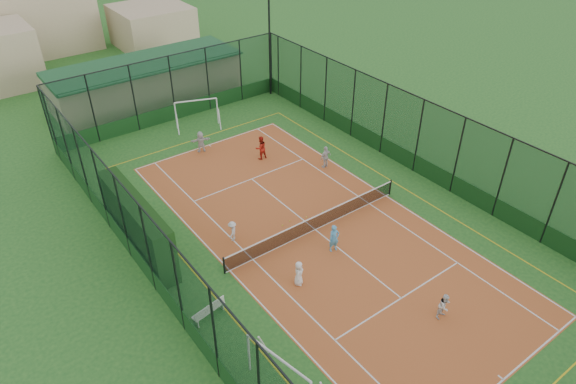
% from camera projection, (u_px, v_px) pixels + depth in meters
% --- Properties ---
extents(ground, '(300.00, 300.00, 0.00)m').
position_uv_depth(ground, '(315.00, 230.00, 28.29)').
color(ground, '#1E5821').
rests_on(ground, ground).
extents(court_slab, '(11.17, 23.97, 0.01)m').
position_uv_depth(court_slab, '(315.00, 230.00, 28.28)').
color(court_slab, '#B55328').
rests_on(court_slab, ground).
extents(tennis_net, '(11.67, 0.12, 1.06)m').
position_uv_depth(tennis_net, '(316.00, 222.00, 27.99)').
color(tennis_net, black).
rests_on(tennis_net, ground).
extents(perimeter_fence, '(18.12, 34.12, 5.00)m').
position_uv_depth(perimeter_fence, '(317.00, 192.00, 26.87)').
color(perimeter_fence, '#113320').
rests_on(perimeter_fence, ground).
extents(floodlight_ne, '(0.60, 0.26, 8.25)m').
position_uv_depth(floodlight_ne, '(270.00, 46.00, 41.17)').
color(floodlight_ne, black).
rests_on(floodlight_ne, ground).
extents(clubhouse, '(15.20, 7.20, 3.15)m').
position_uv_depth(clubhouse, '(147.00, 80.00, 41.97)').
color(clubhouse, tan).
rests_on(clubhouse, ground).
extents(hedge_left, '(1.07, 7.14, 3.12)m').
position_uv_depth(hedge_left, '(137.00, 225.00, 26.15)').
color(hedge_left, black).
rests_on(hedge_left, ground).
extents(white_bench, '(1.69, 0.71, 0.92)m').
position_uv_depth(white_bench, '(208.00, 310.00, 22.87)').
color(white_bench, white).
rests_on(white_bench, ground).
extents(futsal_goal_near, '(3.37, 1.59, 2.09)m').
position_uv_depth(futsal_goal_near, '(278.00, 375.00, 19.37)').
color(futsal_goal_near, white).
rests_on(futsal_goal_near, ground).
extents(futsal_goal_far, '(3.30, 1.98, 2.05)m').
position_uv_depth(futsal_goal_far, '(197.00, 113.00, 38.04)').
color(futsal_goal_far, white).
rests_on(futsal_goal_far, ground).
extents(child_near_left, '(0.78, 0.75, 1.34)m').
position_uv_depth(child_near_left, '(299.00, 273.00, 24.47)').
color(child_near_left, white).
rests_on(child_near_left, court_slab).
extents(child_near_mid, '(0.64, 0.48, 1.57)m').
position_uv_depth(child_near_mid, '(334.00, 238.00, 26.44)').
color(child_near_mid, '#4CA2D8').
rests_on(child_near_mid, court_slab).
extents(child_near_right, '(0.67, 0.53, 1.33)m').
position_uv_depth(child_near_right, '(444.00, 306.00, 22.75)').
color(child_near_right, silver).
rests_on(child_near_right, court_slab).
extents(child_far_left, '(0.86, 0.85, 1.19)m').
position_uv_depth(child_far_left, '(232.00, 231.00, 27.23)').
color(child_far_left, silver).
rests_on(child_far_left, court_slab).
extents(child_far_right, '(0.94, 0.48, 1.54)m').
position_uv_depth(child_far_right, '(326.00, 157.00, 33.28)').
color(child_far_right, silver).
rests_on(child_far_right, court_slab).
extents(child_far_back, '(1.46, 0.84, 1.50)m').
position_uv_depth(child_far_back, '(201.00, 142.00, 35.00)').
color(child_far_back, silver).
rests_on(child_far_back, court_slab).
extents(coach, '(0.81, 0.63, 1.64)m').
position_uv_depth(coach, '(261.00, 148.00, 34.17)').
color(coach, '#AC1C12').
rests_on(coach, court_slab).
extents(tennis_balls, '(2.72, 0.45, 0.07)m').
position_uv_depth(tennis_balls, '(301.00, 219.00, 29.06)').
color(tennis_balls, '#CCE033').
rests_on(tennis_balls, court_slab).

